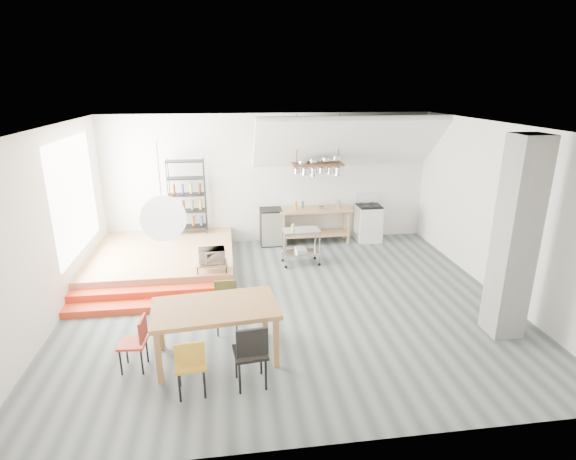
{
  "coord_description": "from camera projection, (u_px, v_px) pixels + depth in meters",
  "views": [
    {
      "loc": [
        -1.04,
        -7.45,
        3.89
      ],
      "look_at": [
        0.1,
        0.8,
        1.15
      ],
      "focal_mm": 28.0,
      "sensor_mm": 36.0,
      "label": 1
    }
  ],
  "objects": [
    {
      "name": "wire_shelving",
      "position": [
        187.0,
        195.0,
        10.7
      ],
      "size": [
        0.88,
        0.38,
        1.8
      ],
      "color": "black",
      "rests_on": "platform"
    },
    {
      "name": "rolling_cart",
      "position": [
        301.0,
        242.0,
        9.96
      ],
      "size": [
        0.85,
        0.51,
        0.81
      ],
      "rotation": [
        0.0,
        0.0,
        0.05
      ],
      "color": "silver",
      "rests_on": "ground"
    },
    {
      "name": "concrete_column",
      "position": [
        515.0,
        239.0,
        6.88
      ],
      "size": [
        0.5,
        0.5,
        3.2
      ],
      "primitive_type": "cube",
      "color": "gray",
      "rests_on": "ground"
    },
    {
      "name": "ceiling",
      "position": [
        289.0,
        127.0,
        7.36
      ],
      "size": [
        8.0,
        7.0,
        0.02
      ],
      "primitive_type": "cube",
      "color": "white",
      "rests_on": "wall_back"
    },
    {
      "name": "chair_olive",
      "position": [
        226.0,
        302.0,
        7.31
      ],
      "size": [
        0.38,
        0.38,
        0.82
      ],
      "rotation": [
        0.0,
        0.0,
        0.01
      ],
      "color": "brown",
      "rests_on": "ground"
    },
    {
      "name": "wall_right",
      "position": [
        501.0,
        211.0,
        8.38
      ],
      "size": [
        0.04,
        7.0,
        3.2
      ],
      "primitive_type": "cube",
      "color": "silver",
      "rests_on": "ground"
    },
    {
      "name": "kitchen_counter",
      "position": [
        315.0,
        219.0,
        11.27
      ],
      "size": [
        1.8,
        0.6,
        0.91
      ],
      "color": "#A37F51",
      "rests_on": "ground"
    },
    {
      "name": "chair_mustard",
      "position": [
        190.0,
        362.0,
        5.7
      ],
      "size": [
        0.43,
        0.43,
        0.85
      ],
      "rotation": [
        0.0,
        0.0,
        3.24
      ],
      "color": "#C08620",
      "rests_on": "ground"
    },
    {
      "name": "mini_fridge",
      "position": [
        271.0,
        227.0,
        11.23
      ],
      "size": [
        0.54,
        0.54,
        0.91
      ],
      "primitive_type": "cube",
      "color": "black",
      "rests_on": "ground"
    },
    {
      "name": "chair_black",
      "position": [
        251.0,
        350.0,
        5.85
      ],
      "size": [
        0.48,
        0.48,
        0.95
      ],
      "rotation": [
        0.0,
        0.0,
        3.25
      ],
      "color": "black",
      "rests_on": "ground"
    },
    {
      "name": "step_upper",
      "position": [
        153.0,
        294.0,
        8.37
      ],
      "size": [
        3.0,
        0.35,
        0.27
      ],
      "primitive_type": "cube",
      "color": "red",
      "rests_on": "ground"
    },
    {
      "name": "stove",
      "position": [
        368.0,
        222.0,
        11.5
      ],
      "size": [
        0.6,
        0.6,
        1.18
      ],
      "color": "white",
      "rests_on": "ground"
    },
    {
      "name": "microwave_shelf",
      "position": [
        212.0,
        263.0,
        8.71
      ],
      "size": [
        0.6,
        0.4,
        0.16
      ],
      "color": "#A37F51",
      "rests_on": "platform"
    },
    {
      "name": "microwave",
      "position": [
        212.0,
        256.0,
        8.66
      ],
      "size": [
        0.53,
        0.38,
        0.28
      ],
      "primitive_type": "imported",
      "rotation": [
        0.0,
        0.0,
        0.08
      ],
      "color": "beige",
      "rests_on": "microwave_shelf"
    },
    {
      "name": "chair_red",
      "position": [
        137.0,
        339.0,
        6.28
      ],
      "size": [
        0.39,
        0.39,
        0.8
      ],
      "rotation": [
        0.0,
        0.0,
        -1.65
      ],
      "color": "red",
      "rests_on": "ground"
    },
    {
      "name": "dining_table",
      "position": [
        215.0,
        312.0,
        6.44
      ],
      "size": [
        1.87,
        1.17,
        0.85
      ],
      "rotation": [
        0.0,
        0.0,
        0.1
      ],
      "color": "olive",
      "rests_on": "ground"
    },
    {
      "name": "step_lower",
      "position": [
        151.0,
        306.0,
        8.06
      ],
      "size": [
        3.0,
        0.35,
        0.13
      ],
      "primitive_type": "cube",
      "color": "red",
      "rests_on": "ground"
    },
    {
      "name": "floor",
      "position": [
        289.0,
        302.0,
        8.36
      ],
      "size": [
        8.0,
        8.0,
        0.0
      ],
      "primitive_type": "plane",
      "color": "#495255",
      "rests_on": "ground"
    },
    {
      "name": "slope_ceiling",
      "position": [
        348.0,
        143.0,
        10.53
      ],
      "size": [
        4.4,
        1.44,
        1.32
      ],
      "primitive_type": "cube",
      "rotation": [
        -0.73,
        0.0,
        0.0
      ],
      "color": "white",
      "rests_on": "wall_back"
    },
    {
      "name": "bowl",
      "position": [
        322.0,
        208.0,
        11.15
      ],
      "size": [
        0.22,
        0.22,
        0.05
      ],
      "primitive_type": "imported",
      "rotation": [
        0.0,
        0.0,
        -0.13
      ],
      "color": "silver",
      "rests_on": "kitchen_counter"
    },
    {
      "name": "pot_rack",
      "position": [
        319.0,
        167.0,
        10.64
      ],
      "size": [
        1.2,
        0.5,
        1.43
      ],
      "color": "#412B1A",
      "rests_on": "ceiling"
    },
    {
      "name": "window_pane",
      "position": [
        75.0,
        196.0,
        8.69
      ],
      "size": [
        0.02,
        2.5,
        2.2
      ],
      "primitive_type": "cube",
      "color": "white",
      "rests_on": "wall_left"
    },
    {
      "name": "platform",
      "position": [
        164.0,
        259.0,
        9.85
      ],
      "size": [
        3.0,
        3.0,
        0.4
      ],
      "primitive_type": "cube",
      "color": "#A37F51",
      "rests_on": "ground"
    },
    {
      "name": "wall_back",
      "position": [
        269.0,
        179.0,
        11.15
      ],
      "size": [
        8.0,
        0.04,
        3.2
      ],
      "primitive_type": "cube",
      "color": "silver",
      "rests_on": "ground"
    },
    {
      "name": "wall_left",
      "position": [
        47.0,
        230.0,
        7.34
      ],
      "size": [
        0.04,
        7.0,
        3.2
      ],
      "primitive_type": "cube",
      "color": "silver",
      "rests_on": "ground"
    },
    {
      "name": "paper_lantern",
      "position": [
        163.0,
        218.0,
        5.86
      ],
      "size": [
        0.6,
        0.6,
        0.6
      ],
      "primitive_type": "sphere",
      "color": "white",
      "rests_on": "ceiling"
    }
  ]
}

